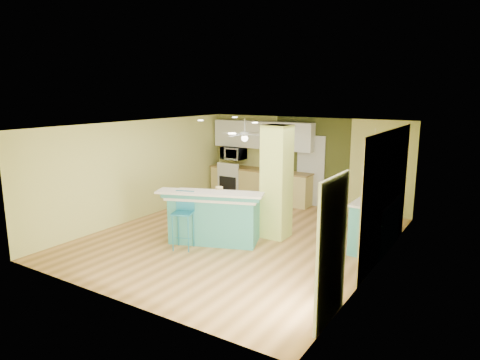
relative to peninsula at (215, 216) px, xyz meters
The scene contains 23 objects.
floor 0.79m from the peninsula, 52.33° to the left, with size 6.00×7.00×0.01m, color olive.
ceiling 2.04m from the peninsula, 52.33° to the left, with size 6.00×7.00×0.01m, color white.
wall_back 4.03m from the peninsula, 85.03° to the left, with size 6.00×0.01×2.50m, color #DBDA75.
wall_front 3.16m from the peninsula, 83.59° to the right, with size 6.00×0.01×2.50m, color #DBDA75.
wall_left 2.79m from the peninsula, behind, with size 0.01×7.00×2.50m, color #DBDA75.
wall_right 3.45m from the peninsula, ahead, with size 0.01×7.00×2.50m, color #DBDA75.
wood_panel 3.56m from the peninsula, 17.41° to the left, with size 0.02×3.40×2.50m, color #907C52.
olive_accent 4.03m from the peninsula, 82.13° to the left, with size 2.20×0.02×2.50m, color #40461C.
interior_door 3.97m from the peninsula, 82.08° to the left, with size 0.82×0.05×2.00m, color silver.
french_door 3.83m from the peninsula, 29.24° to the right, with size 0.04×1.08×2.10m, color white.
column 1.54m from the peninsula, 43.57° to the left, with size 0.55×0.55×2.50m, color #C2D161.
kitchen_run 3.77m from the peninsula, 104.70° to the left, with size 3.25×0.63×0.94m.
stove 4.11m from the peninsula, 117.67° to the left, with size 0.76×0.66×1.08m.
upper_cabinets 4.13m from the peninsula, 104.25° to the left, with size 3.20×0.34×0.80m, color white.
microwave 4.19m from the peninsula, 117.61° to the left, with size 0.70×0.48×0.39m, color white.
ceiling_fan 2.98m from the peninsula, 107.19° to the left, with size 1.41×1.41×0.61m.
pendant_lamp 3.49m from the peninsula, 21.76° to the left, with size 0.14×0.14×0.69m.
wall_decor 3.67m from the peninsula, 20.62° to the left, with size 0.03×0.90×0.70m, color brown.
peninsula is the anchor object (origin of this frame).
bar_stool 0.79m from the peninsula, 112.74° to the right, with size 0.51×0.51×1.20m.
side_counter 3.37m from the peninsula, 25.53° to the left, with size 0.69×1.62×1.05m.
fruit_bowl 3.69m from the peninsula, 95.82° to the left, with size 0.28×0.28×0.07m, color #3C2918.
canister 0.59m from the peninsula, ahead, with size 0.16×0.16×0.19m, color yellow.
Camera 1 is at (4.87, -7.68, 3.19)m, focal length 32.00 mm.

